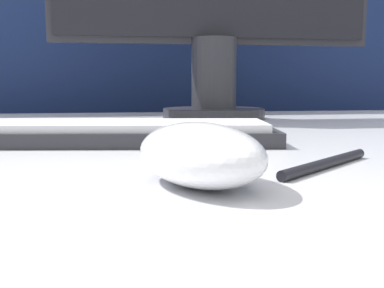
# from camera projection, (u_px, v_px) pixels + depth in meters

# --- Properties ---
(partition_panel) EXTENTS (5.00, 0.03, 1.48)m
(partition_panel) POSITION_uv_depth(u_px,v_px,m) (161.00, 121.00, 1.21)
(partition_panel) COLOR navy
(partition_panel) RESTS_ON ground_plane
(computer_mouse_near) EXTENTS (0.10, 0.13, 0.04)m
(computer_mouse_near) POSITION_uv_depth(u_px,v_px,m) (200.00, 154.00, 0.29)
(computer_mouse_near) COLOR white
(computer_mouse_near) RESTS_ON desk
(keyboard) EXTENTS (0.44, 0.17, 0.02)m
(keyboard) POSITION_uv_depth(u_px,v_px,m) (82.00, 133.00, 0.50)
(keyboard) COLOR #28282D
(keyboard) RESTS_ON desk
(pen) EXTENTS (0.11, 0.09, 0.01)m
(pen) POSITION_uv_depth(u_px,v_px,m) (326.00, 163.00, 0.35)
(pen) COLOR black
(pen) RESTS_ON desk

